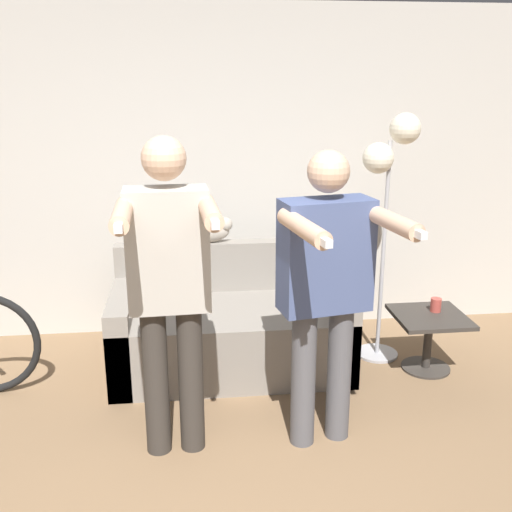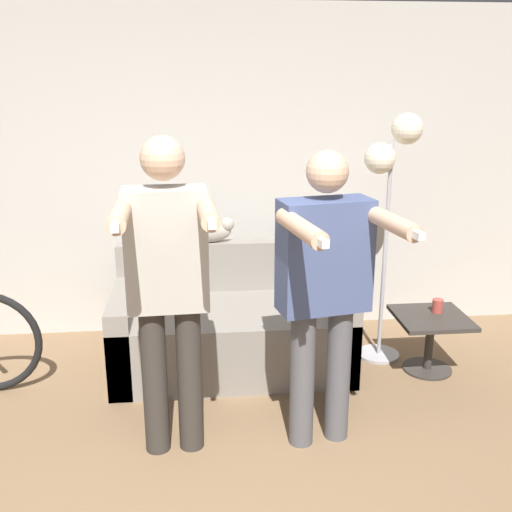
{
  "view_description": "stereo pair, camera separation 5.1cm",
  "coord_description": "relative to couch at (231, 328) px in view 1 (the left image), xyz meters",
  "views": [
    {
      "loc": [
        -0.04,
        -1.9,
        2.06
      ],
      "look_at": [
        0.37,
        1.62,
        0.99
      ],
      "focal_mm": 42.0,
      "sensor_mm": 36.0,
      "label": 1
    },
    {
      "loc": [
        0.01,
        -1.9,
        2.06
      ],
      "look_at": [
        0.37,
        1.62,
        0.99
      ],
      "focal_mm": 42.0,
      "sensor_mm": 36.0,
      "label": 2
    }
  ],
  "objects": [
    {
      "name": "couch",
      "position": [
        0.0,
        0.0,
        0.0
      ],
      "size": [
        1.68,
        0.91,
        0.85
      ],
      "color": "gray",
      "rests_on": "ground_plane"
    },
    {
      "name": "wall_back",
      "position": [
        -0.24,
        0.73,
        1.01
      ],
      "size": [
        10.0,
        0.05,
        2.6
      ],
      "color": "beige",
      "rests_on": "ground_plane"
    },
    {
      "name": "cat",
      "position": [
        -0.15,
        0.35,
        0.65
      ],
      "size": [
        0.52,
        0.13,
        0.19
      ],
      "color": "#B7AD9E",
      "rests_on": "couch"
    },
    {
      "name": "person_left",
      "position": [
        -0.39,
        -1.03,
        0.75
      ],
      "size": [
        0.52,
        0.69,
        1.78
      ],
      "rotation": [
        0.0,
        0.0,
        0.04
      ],
      "color": "#38332D",
      "rests_on": "ground_plane"
    },
    {
      "name": "floor_lamp",
      "position": [
        1.14,
        0.03,
        1.14
      ],
      "size": [
        0.4,
        0.31,
        1.82
      ],
      "color": "#B2B2B7",
      "rests_on": "ground_plane"
    },
    {
      "name": "person_right",
      "position": [
        0.45,
        -1.03,
        0.71
      ],
      "size": [
        0.64,
        0.75,
        1.7
      ],
      "rotation": [
        0.0,
        0.0,
        0.19
      ],
      "color": "#56565B",
      "rests_on": "ground_plane"
    },
    {
      "name": "cup",
      "position": [
        1.48,
        -0.18,
        0.19
      ],
      "size": [
        0.08,
        0.08,
        0.1
      ],
      "color": "#B7473D",
      "rests_on": "side_table"
    },
    {
      "name": "side_table",
      "position": [
        1.41,
        -0.24,
        0.02
      ],
      "size": [
        0.5,
        0.5,
        0.42
      ],
      "color": "#38332D",
      "rests_on": "ground_plane"
    }
  ]
}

